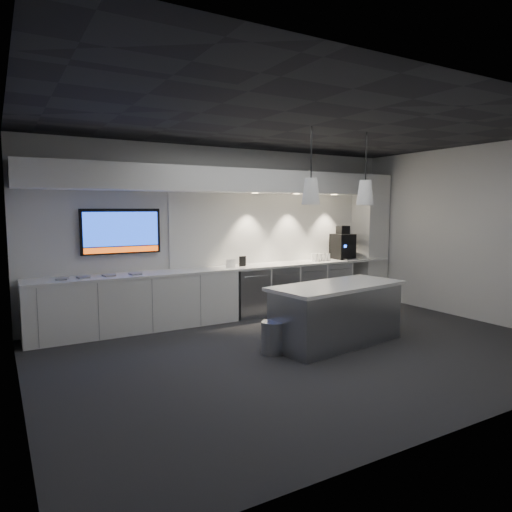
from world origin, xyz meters
TOP-DOWN VIEW (x-y plane):
  - floor at (0.00, 0.00)m, footprint 7.00×7.00m
  - ceiling at (0.00, 0.00)m, footprint 7.00×7.00m
  - wall_back at (0.00, 2.50)m, footprint 7.00×0.00m
  - wall_front at (0.00, -2.50)m, footprint 7.00×0.00m
  - wall_left at (-3.50, 0.00)m, footprint 0.00×7.00m
  - wall_right at (3.50, 0.00)m, footprint 0.00×7.00m
  - back_counter at (0.00, 2.17)m, footprint 6.80×0.65m
  - left_base_cabinets at (-1.75, 2.17)m, footprint 3.30×0.63m
  - fridge_unit_a at (0.25, 2.17)m, footprint 0.60×0.61m
  - fridge_unit_b at (0.88, 2.17)m, footprint 0.60×0.61m
  - fridge_unit_c at (1.51, 2.17)m, footprint 0.60×0.61m
  - fridge_unit_d at (2.14, 2.17)m, footprint 0.60×0.61m
  - backsplash at (1.20, 2.48)m, footprint 4.60×0.03m
  - soffit at (0.00, 2.20)m, footprint 6.90×0.60m
  - column at (3.20, 2.20)m, footprint 0.55×0.55m
  - wall_tv at (-1.90, 2.45)m, footprint 1.25×0.07m
  - island at (0.51, 0.03)m, footprint 2.13×1.14m
  - bin at (-0.52, 0.10)m, footprint 0.37×0.37m
  - coffee_machine at (2.47, 2.20)m, footprint 0.40×0.56m
  - sign_black at (0.14, 2.17)m, footprint 0.14×0.04m
  - sign_white at (-0.12, 2.12)m, footprint 0.18×0.03m
  - cup_cluster at (1.87, 2.15)m, footprint 0.37×0.17m
  - tray_a at (-2.84, 2.12)m, footprint 0.20×0.20m
  - tray_b at (-2.55, 2.13)m, footprint 0.18×0.18m
  - tray_c at (-2.18, 2.14)m, footprint 0.19×0.19m
  - tray_d at (-1.79, 2.09)m, footprint 0.18×0.18m
  - pendant_left at (0.03, 0.03)m, footprint 0.25×0.25m
  - pendant_right at (1.00, 0.03)m, footprint 0.25×0.25m

SIDE VIEW (x-z plane):
  - floor at x=0.00m, z-range 0.00..0.00m
  - bin at x=-0.52m, z-range 0.00..0.43m
  - fridge_unit_a at x=0.25m, z-range 0.00..0.85m
  - fridge_unit_b at x=0.88m, z-range 0.00..0.85m
  - fridge_unit_c at x=1.51m, z-range 0.00..0.85m
  - fridge_unit_d at x=2.14m, z-range 0.00..0.85m
  - left_base_cabinets at x=-1.75m, z-range 0.00..0.86m
  - island at x=0.51m, z-range 0.00..0.86m
  - back_counter at x=0.00m, z-range 0.86..0.90m
  - tray_a at x=-2.84m, z-range 0.90..0.92m
  - tray_b at x=-2.55m, z-range 0.90..0.92m
  - tray_c at x=-2.18m, z-range 0.90..0.92m
  - tray_d at x=-1.79m, z-range 0.90..0.92m
  - sign_white at x=-0.12m, z-range 0.90..1.04m
  - cup_cluster at x=1.87m, z-range 0.90..1.05m
  - sign_black at x=0.14m, z-range 0.90..1.08m
  - coffee_machine at x=2.47m, z-range 0.84..1.51m
  - column at x=3.20m, z-range 0.00..2.60m
  - wall_back at x=0.00m, z-range -2.00..5.00m
  - wall_front at x=0.00m, z-range -2.00..5.00m
  - wall_left at x=-3.50m, z-range -2.00..5.00m
  - wall_right at x=3.50m, z-range -2.00..5.00m
  - backsplash at x=1.20m, z-range 0.90..2.20m
  - wall_tv at x=-1.90m, z-range 1.20..1.92m
  - pendant_left at x=0.03m, z-range 1.63..2.68m
  - pendant_right at x=1.00m, z-range 1.63..2.68m
  - soffit at x=0.00m, z-range 2.20..2.60m
  - ceiling at x=0.00m, z-range 3.00..3.00m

